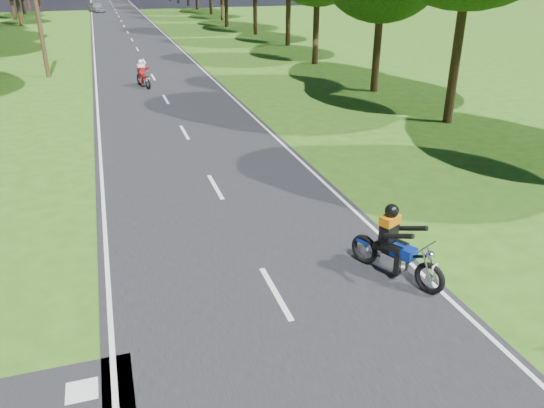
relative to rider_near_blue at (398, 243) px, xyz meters
name	(u,v)px	position (x,y,z in m)	size (l,w,h in m)	color
ground	(311,356)	(-2.65, -1.82, -0.85)	(160.00, 160.00, 0.00)	#2D5713
main_road	(128,32)	(-2.65, 48.18, -0.84)	(7.00, 140.00, 0.02)	black
road_markings	(127,34)	(-2.79, 46.31, -0.83)	(7.40, 140.00, 0.01)	silver
telegraph_pole	(36,5)	(-8.65, 26.18, 3.22)	(1.20, 0.26, 8.00)	#382616
rider_near_blue	(398,243)	(0.00, 0.00, 0.00)	(0.67, 2.00, 1.66)	navy
rider_far_red	(143,74)	(-3.43, 21.53, -0.10)	(0.58, 1.75, 1.46)	#A9140D
distant_car	(96,7)	(-5.25, 74.67, -0.18)	(1.54, 3.84, 1.31)	#ABADB2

